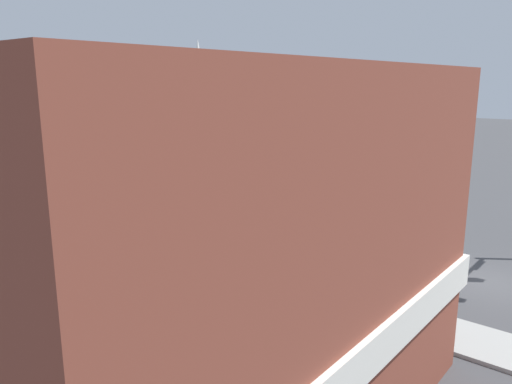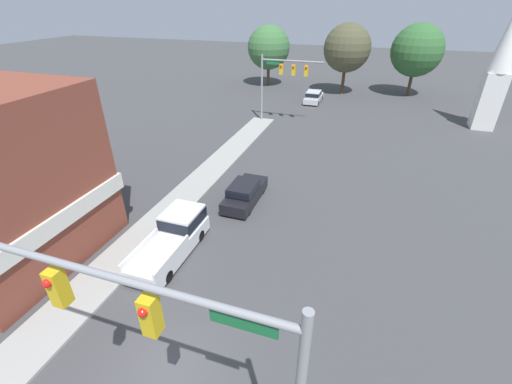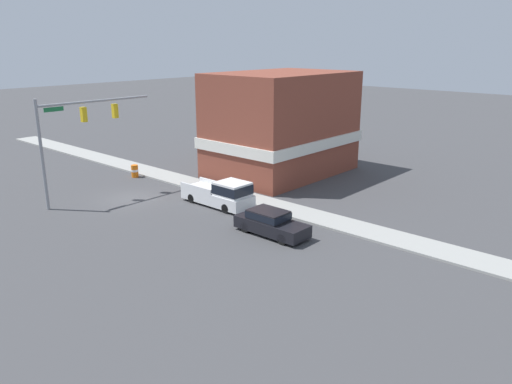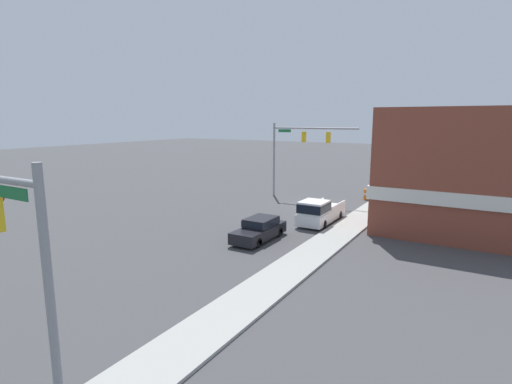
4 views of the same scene
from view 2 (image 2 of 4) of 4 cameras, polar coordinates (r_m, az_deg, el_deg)
The scene contains 11 objects.
ground_plane at distance 14.96m, azimuth -14.53°, elevation -26.78°, with size 200.00×200.00×0.00m, color #424244.
sidewalk_curb at distance 17.88m, azimuth -31.13°, elevation -18.82°, with size 2.40×60.00×0.14m.
near_signal_assembly at distance 8.46m, azimuth -12.74°, elevation -23.35°, with size 9.00×0.49×7.63m.
far_signal_assembly at distance 37.89m, azimuth 4.32°, elevation 18.94°, with size 6.57×0.49×7.04m.
car_lead at distance 23.10m, azimuth -1.93°, elevation -0.04°, with size 1.79×4.71×1.49m.
car_distant at distance 47.53m, azimuth 9.58°, elevation 15.45°, with size 1.88×4.72×1.47m.
pickup_truck_parked at distance 19.29m, azimuth -13.37°, elevation -7.05°, with size 1.98×5.63×1.96m.
church_steeple at distance 43.04m, azimuth 35.72°, elevation 17.17°, with size 2.30×2.30×12.76m.
backdrop_tree_left_far at distance 55.86m, azimuth 2.13°, elevation 22.93°, with size 6.33×6.33×8.73m.
backdrop_tree_left_mid at distance 51.82m, azimuth 14.94°, elevation 22.16°, with size 6.33×6.33×9.31m.
backdrop_tree_center at distance 53.87m, azimuth 25.27°, elevation 20.55°, with size 6.77×6.77×9.36m.
Camera 2 is at (5.70, -6.36, 12.29)m, focal length 24.00 mm.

